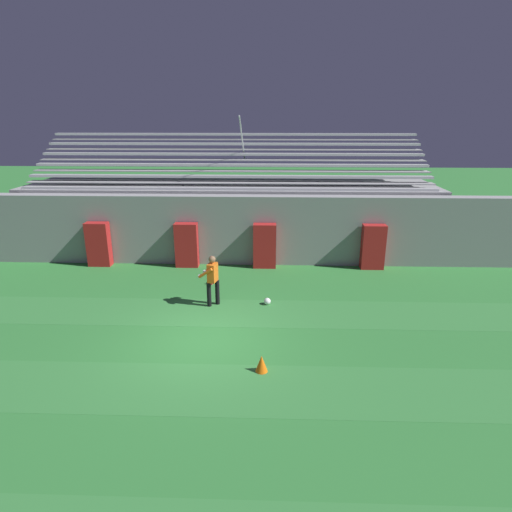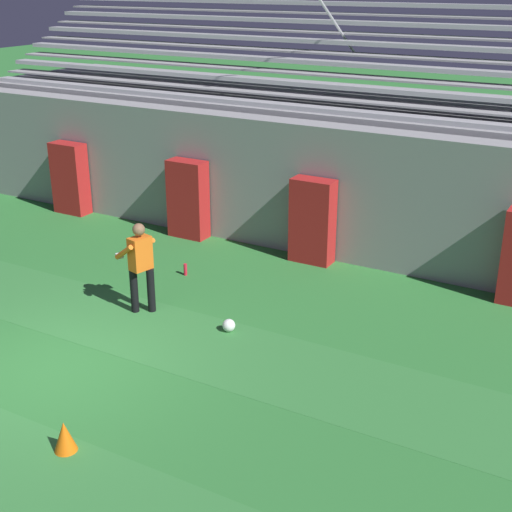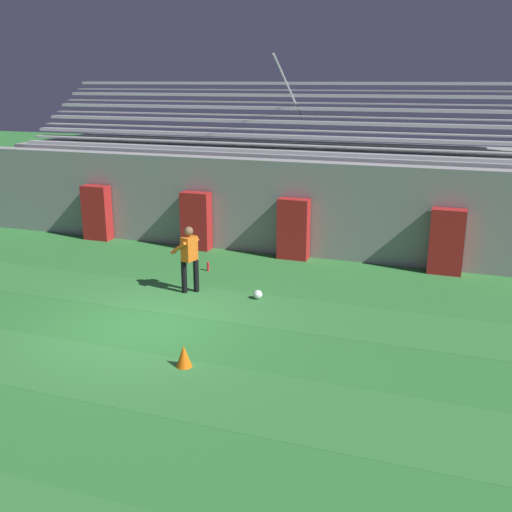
% 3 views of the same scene
% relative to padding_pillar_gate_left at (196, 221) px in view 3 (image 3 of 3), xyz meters
% --- Properties ---
extents(ground_plane, '(80.00, 80.00, 0.00)m').
position_rel_padding_pillar_gate_left_xyz_m(ground_plane, '(1.56, -5.95, -0.89)').
color(ground_plane, '#2D7533').
extents(turf_stripe_mid, '(28.00, 1.94, 0.01)m').
position_rel_padding_pillar_gate_left_xyz_m(turf_stripe_mid, '(1.56, -8.08, -0.89)').
color(turf_stripe_mid, '#337A38').
rests_on(turf_stripe_mid, ground).
extents(turf_stripe_far, '(28.00, 1.94, 0.01)m').
position_rel_padding_pillar_gate_left_xyz_m(turf_stripe_far, '(1.56, -4.20, -0.89)').
color(turf_stripe_far, '#337A38').
rests_on(turf_stripe_far, ground).
extents(back_wall, '(24.00, 0.60, 2.80)m').
position_rel_padding_pillar_gate_left_xyz_m(back_wall, '(1.56, 0.55, 0.51)').
color(back_wall, gray).
rests_on(back_wall, ground).
extents(padding_pillar_gate_left, '(0.90, 0.44, 1.78)m').
position_rel_padding_pillar_gate_left_xyz_m(padding_pillar_gate_left, '(0.00, 0.00, 0.00)').
color(padding_pillar_gate_left, '#B21E1E').
rests_on(padding_pillar_gate_left, ground).
extents(padding_pillar_gate_right, '(0.90, 0.44, 1.78)m').
position_rel_padding_pillar_gate_left_xyz_m(padding_pillar_gate_right, '(3.12, 0.00, 0.00)').
color(padding_pillar_gate_right, '#B21E1E').
rests_on(padding_pillar_gate_right, ground).
extents(padding_pillar_far_left, '(0.90, 0.44, 1.78)m').
position_rel_padding_pillar_gate_left_xyz_m(padding_pillar_far_left, '(-3.57, 0.00, 0.00)').
color(padding_pillar_far_left, '#B21E1E').
rests_on(padding_pillar_far_left, ground).
extents(padding_pillar_far_right, '(0.90, 0.44, 1.78)m').
position_rel_padding_pillar_gate_left_xyz_m(padding_pillar_far_right, '(7.39, 0.00, 0.00)').
color(padding_pillar_far_right, '#B21E1E').
rests_on(padding_pillar_far_right, ground).
extents(bleacher_stand, '(18.00, 4.75, 5.83)m').
position_rel_padding_pillar_gate_left_xyz_m(bleacher_stand, '(1.56, 3.24, 0.62)').
color(bleacher_stand, gray).
rests_on(bleacher_stand, ground).
extents(goalkeeper, '(0.65, 0.67, 1.67)m').
position_rel_padding_pillar_gate_left_xyz_m(goalkeeper, '(1.50, -3.65, 0.06)').
color(goalkeeper, black).
rests_on(goalkeeper, ground).
extents(soccer_ball, '(0.22, 0.22, 0.22)m').
position_rel_padding_pillar_gate_left_xyz_m(soccer_ball, '(3.26, -3.56, -0.78)').
color(soccer_ball, white).
rests_on(soccer_ball, ground).
extents(traffic_cone, '(0.30, 0.30, 0.42)m').
position_rel_padding_pillar_gate_left_xyz_m(traffic_cone, '(3.15, -7.36, -0.68)').
color(traffic_cone, orange).
rests_on(traffic_cone, ground).
extents(water_bottle, '(0.07, 0.07, 0.24)m').
position_rel_padding_pillar_gate_left_xyz_m(water_bottle, '(1.23, -1.93, -0.77)').
color(water_bottle, red).
rests_on(water_bottle, ground).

